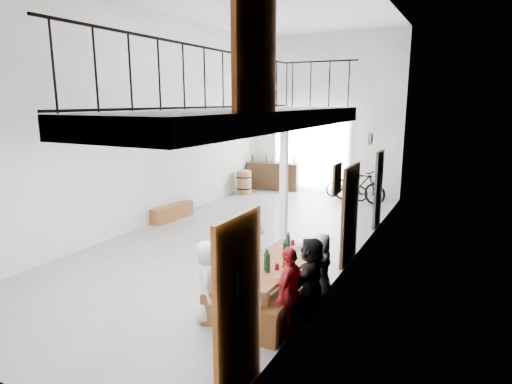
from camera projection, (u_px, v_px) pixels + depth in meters
The scene contains 24 objects.
floor at pixel (241, 238), 10.30m from camera, with size 12.00×12.00×0.00m, color slate.
room_walls at pixel (240, 86), 9.55m from camera, with size 12.00×12.00×12.00m.
gateway_portal at pixel (311, 153), 15.36m from camera, with size 2.80×0.08×2.80m, color white.
right_wall_decor at pixel (327, 193), 7.11m from camera, with size 0.07×8.28×5.07m.
balcony at pixel (254, 121), 6.08m from camera, with size 1.52×5.62×4.00m.
tasting_table at pixel (274, 267), 6.66m from camera, with size 0.96×2.11×0.79m.
bench_inner at pixel (242, 286), 7.10m from camera, with size 0.33×2.04×0.47m, color brown.
bench_wall at pixel (297, 297), 6.64m from camera, with size 0.29×2.25×0.52m, color brown.
tableware at pixel (275, 255), 6.52m from camera, with size 0.62×1.16×0.35m.
side_bench at pixel (173, 212), 11.89m from camera, with size 0.32×1.44×0.41m, color brown.
oak_barrel at pixel (244, 182), 15.14m from camera, with size 0.55×0.55×0.81m.
serving_counter at pixel (273, 176), 15.89m from camera, with size 1.89×0.52×1.00m, color #34210F.
counter_bottles at pixel (273, 159), 15.74m from camera, with size 1.62×0.39×0.28m.
guest_left_a at pixel (208, 281), 6.34m from camera, with size 0.61×0.40×1.24m, color white.
guest_left_b at pixel (227, 264), 6.94m from camera, with size 0.47×0.31×1.30m, color #236E77.
guest_left_c at pixel (248, 259), 7.36m from camera, with size 0.55×0.43×1.14m, color white.
guest_left_d at pixel (254, 253), 7.75m from camera, with size 0.69×0.40×1.07m, color #236E77.
guest_right_a at pixel (290, 292), 5.93m from camera, with size 0.76×0.32×1.30m, color red.
guest_right_b at pixel (311, 278), 6.43m from camera, with size 1.18×0.37×1.27m, color black.
guest_right_c at pixel (321, 267), 6.99m from camera, with size 0.56×0.37×1.15m, color white.
host_standing at pixel (229, 316), 5.01m from camera, with size 0.56×0.37×1.54m, color brown.
potted_plant at pixel (352, 234), 10.04m from camera, with size 0.33×0.29×0.37m, color #1C4A1E.
bicycle_near at pixel (346, 188), 14.27m from camera, with size 0.53×1.52×0.80m, color black.
bicycle_far at pixel (358, 186), 13.78m from camera, with size 0.52×1.85×1.11m, color black.
Camera 1 is at (4.80, -8.60, 3.25)m, focal length 30.00 mm.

